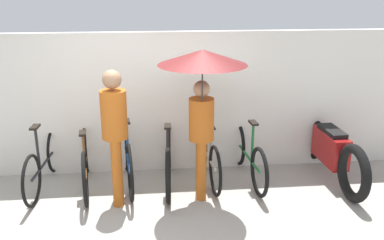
# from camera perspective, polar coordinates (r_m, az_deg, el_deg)

# --- Properties ---
(ground_plane) EXTENTS (30.00, 30.00, 0.00)m
(ground_plane) POSITION_cam_1_polar(r_m,az_deg,el_deg) (5.00, -5.70, -15.15)
(ground_plane) COLOR #9E998E
(back_wall) EXTENTS (12.03, 0.12, 2.06)m
(back_wall) POSITION_cam_1_polar(r_m,az_deg,el_deg) (6.26, -6.10, 2.21)
(back_wall) COLOR silver
(back_wall) RESTS_ON ground
(parked_bicycle_0) EXTENTS (0.44, 1.72, 0.98)m
(parked_bicycle_0) POSITION_cam_1_polar(r_m,az_deg,el_deg) (6.24, -19.13, -5.30)
(parked_bicycle_0) COLOR black
(parked_bicycle_0) RESTS_ON ground
(parked_bicycle_1) EXTENTS (0.44, 1.77, 1.05)m
(parked_bicycle_1) POSITION_cam_1_polar(r_m,az_deg,el_deg) (6.07, -14.02, -5.35)
(parked_bicycle_1) COLOR black
(parked_bicycle_1) RESTS_ON ground
(parked_bicycle_2) EXTENTS (0.44, 1.74, 1.02)m
(parked_bicycle_2) POSITION_cam_1_polar(r_m,az_deg,el_deg) (6.05, -8.62, -4.83)
(parked_bicycle_2) COLOR black
(parked_bicycle_2) RESTS_ON ground
(parked_bicycle_3) EXTENTS (0.44, 1.83, 1.09)m
(parked_bicycle_3) POSITION_cam_1_polar(r_m,az_deg,el_deg) (6.00, -3.16, -5.05)
(parked_bicycle_3) COLOR black
(parked_bicycle_3) RESTS_ON ground
(parked_bicycle_4) EXTENTS (0.44, 1.65, 1.05)m
(parked_bicycle_4) POSITION_cam_1_polar(r_m,az_deg,el_deg) (6.13, 2.14, -4.69)
(parked_bicycle_4) COLOR black
(parked_bicycle_4) RESTS_ON ground
(parked_bicycle_5) EXTENTS (0.44, 1.73, 1.02)m
(parked_bicycle_5) POSITION_cam_1_polar(r_m,az_deg,el_deg) (6.19, 7.44, -4.66)
(parked_bicycle_5) COLOR black
(parked_bicycle_5) RESTS_ON ground
(pedestrian_leading) EXTENTS (0.32, 0.32, 1.74)m
(pedestrian_leading) POSITION_cam_1_polar(r_m,az_deg,el_deg) (5.31, -10.28, -0.97)
(pedestrian_leading) COLOR #B25619
(pedestrian_leading) RESTS_ON ground
(pedestrian_center) EXTENTS (1.07, 1.07, 1.97)m
(pedestrian_center) POSITION_cam_1_polar(r_m,az_deg,el_deg) (5.15, 1.35, 5.17)
(pedestrian_center) COLOR #B25619
(pedestrian_center) RESTS_ON ground
(motorcycle) EXTENTS (0.58, 2.17, 0.95)m
(motorcycle) POSITION_cam_1_polar(r_m,az_deg,el_deg) (6.47, 17.93, -3.81)
(motorcycle) COLOR black
(motorcycle) RESTS_ON ground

